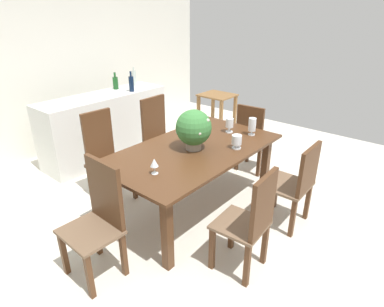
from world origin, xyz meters
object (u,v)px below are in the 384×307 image
Objects in this scene: kitchen_counter at (107,126)px; wine_bottle_green at (131,83)px; dining_table at (193,157)px; chair_head_end at (99,214)px; crystal_vase_center_near at (237,141)px; wine_bottle_dark at (115,83)px; chair_far_right at (158,132)px; crystal_vase_left at (230,124)px; flower_centerpiece at (194,128)px; wine_bottle_tall at (134,78)px; chair_near_left at (251,220)px; crystal_vase_right at (252,125)px; chair_foot_end at (252,136)px; chair_near_right at (296,181)px; side_table at (217,104)px; chair_far_left at (105,153)px; wine_glass at (154,163)px.

wine_bottle_green reaches higher than kitchen_counter.
dining_table is 1.23m from chair_head_end.
crystal_vase_center_near is (0.29, -0.36, 0.19)m from dining_table.
chair_head_end is 2.87m from wine_bottle_dark.
chair_head_end is 1.59m from crystal_vase_center_near.
wine_bottle_green is (0.26, 0.81, 0.51)m from chair_far_right.
wine_bottle_dark is at bearing 90.30° from crystal_vase_left.
flower_centerpiece is at bearing -107.09° from wine_bottle_dark.
flower_centerpiece is 1.96m from wine_bottle_green.
wine_bottle_tall is (2.22, 2.09, 0.53)m from chair_head_end.
wine_bottle_green is (-0.30, -0.28, -0.00)m from wine_bottle_tall.
chair_far_right is at bearing -117.38° from chair_near_left.
wine_bottle_green reaches higher than crystal_vase_right.
chair_foot_end is 3.78× the size of wine_bottle_dark.
kitchen_counter is at bearing -107.31° from chair_near_left.
wine_bottle_dark is at bearing 100.49° from wine_bottle_green.
flower_centerpiece is (-0.46, 0.98, 0.47)m from chair_near_right.
crystal_vase_right is at bearing 114.14° from chair_foot_end.
chair_far_right is 1.39m from crystal_vase_center_near.
crystal_vase_left is at bearing 110.50° from crystal_vase_right.
wine_bottle_tall is (1.01, 2.10, 0.10)m from flower_centerpiece.
side_table is at bearing 46.43° from crystal_vase_right.
dining_table is 4.58× the size of flower_centerpiece.
dining_table is at bearing -115.53° from chair_far_right.
chair_head_end reaches higher than side_table.
chair_head_end is 2.39× the size of flower_centerpiece.
flower_centerpiece reaches higher than crystal_vase_center_near.
chair_far_left is 1.87m from wine_bottle_tall.
chair_far_right is at bearing 101.66° from crystal_vase_left.
wine_glass is (-1.42, 0.17, -0.02)m from crystal_vase_right.
wine_glass is at bearing -98.37° from chair_far_left.
wine_bottle_dark reaches higher than chair_head_end.
chair_far_right is at bearing -116.90° from wine_bottle_tall.
chair_head_end is 1.28m from chair_far_left.
chair_far_right is 0.88m from chair_far_left.
crystal_vase_left is 1.84m from wine_bottle_green.
chair_head_end reaches higher than kitchen_counter.
dining_table is 9.49× the size of crystal_vase_right.
crystal_vase_right is 0.10× the size of kitchen_counter.
crystal_vase_left is 1.16× the size of crystal_vase_center_near.
chair_head_end is at bearing -31.60° from chair_near_right.
chair_head_end is 2.69m from wine_bottle_green.
wine_bottle_green reaches higher than chair_head_end.
flower_centerpiece is 1.48× the size of wine_bottle_tall.
wine_bottle_green is (0.25, 2.80, 0.57)m from chair_near_right.
dining_table is 2.00m from kitchen_counter.
chair_near_right is 1.47m from wine_glass.
wine_bottle_green is (1.13, 0.80, 0.53)m from chair_far_left.
crystal_vase_right is at bearing -78.17° from chair_far_right.
kitchen_counter is 0.94m from wine_bottle_tall.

